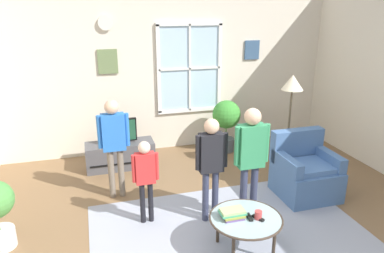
{
  "coord_description": "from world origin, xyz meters",
  "views": [
    {
      "loc": [
        -1.41,
        -3.34,
        2.53
      ],
      "look_at": [
        -0.19,
        0.86,
        1.07
      ],
      "focal_mm": 34.2,
      "sensor_mm": 36.0,
      "label": 1
    }
  ],
  "objects_px": {
    "tv_stand": "(120,155)",
    "book_stack": "(232,213)",
    "floor_lamp": "(292,92)",
    "remote_near_cup": "(258,218)",
    "person_black_shirt": "(211,159)",
    "person_green_shirt": "(251,153)",
    "potted_plant_by_window": "(226,119)",
    "television": "(119,131)",
    "cup": "(258,215)",
    "coffee_table": "(246,220)",
    "armchair": "(305,173)",
    "person_red_shirt": "(145,173)",
    "remote_near_books": "(249,217)",
    "person_blue_shirt": "(114,138)"
  },
  "relations": [
    {
      "from": "remote_near_cup",
      "to": "floor_lamp",
      "type": "distance_m",
      "value": 2.27
    },
    {
      "from": "person_black_shirt",
      "to": "person_green_shirt",
      "type": "height_order",
      "value": "person_green_shirt"
    },
    {
      "from": "cup",
      "to": "remote_near_cup",
      "type": "bearing_deg",
      "value": -109.74
    },
    {
      "from": "armchair",
      "to": "person_red_shirt",
      "type": "xyz_separation_m",
      "value": [
        -2.21,
        -0.08,
        0.33
      ]
    },
    {
      "from": "remote_near_books",
      "to": "person_red_shirt",
      "type": "relative_size",
      "value": 0.13
    },
    {
      "from": "person_green_shirt",
      "to": "floor_lamp",
      "type": "relative_size",
      "value": 0.92
    },
    {
      "from": "person_red_shirt",
      "to": "cup",
      "type": "bearing_deg",
      "value": -41.52
    },
    {
      "from": "television",
      "to": "person_green_shirt",
      "type": "xyz_separation_m",
      "value": [
        1.34,
        -1.99,
        0.27
      ]
    },
    {
      "from": "television",
      "to": "cup",
      "type": "xyz_separation_m",
      "value": [
        1.17,
        -2.59,
        -0.17
      ]
    },
    {
      "from": "book_stack",
      "to": "remote_near_books",
      "type": "xyz_separation_m",
      "value": [
        0.16,
        -0.07,
        -0.03
      ]
    },
    {
      "from": "person_black_shirt",
      "to": "potted_plant_by_window",
      "type": "relative_size",
      "value": 1.39
    },
    {
      "from": "tv_stand",
      "to": "person_red_shirt",
      "type": "xyz_separation_m",
      "value": [
        0.15,
        -1.69,
        0.45
      ]
    },
    {
      "from": "cup",
      "to": "coffee_table",
      "type": "bearing_deg",
      "value": 153.43
    },
    {
      "from": "person_green_shirt",
      "to": "person_blue_shirt",
      "type": "height_order",
      "value": "person_green_shirt"
    },
    {
      "from": "television",
      "to": "remote_near_books",
      "type": "bearing_deg",
      "value": -66.86
    },
    {
      "from": "tv_stand",
      "to": "book_stack",
      "type": "bearing_deg",
      "value": -69.56
    },
    {
      "from": "tv_stand",
      "to": "book_stack",
      "type": "height_order",
      "value": "book_stack"
    },
    {
      "from": "armchair",
      "to": "book_stack",
      "type": "relative_size",
      "value": 3.23
    },
    {
      "from": "armchair",
      "to": "person_red_shirt",
      "type": "distance_m",
      "value": 2.24
    },
    {
      "from": "remote_near_books",
      "to": "person_green_shirt",
      "type": "distance_m",
      "value": 0.78
    },
    {
      "from": "cup",
      "to": "person_blue_shirt",
      "type": "distance_m",
      "value": 2.14
    },
    {
      "from": "book_stack",
      "to": "person_blue_shirt",
      "type": "bearing_deg",
      "value": 124.79
    },
    {
      "from": "armchair",
      "to": "potted_plant_by_window",
      "type": "bearing_deg",
      "value": 104.53
    },
    {
      "from": "floor_lamp",
      "to": "television",
      "type": "bearing_deg",
      "value": 158.89
    },
    {
      "from": "tv_stand",
      "to": "television",
      "type": "relative_size",
      "value": 1.92
    },
    {
      "from": "person_green_shirt",
      "to": "person_blue_shirt",
      "type": "distance_m",
      "value": 1.81
    },
    {
      "from": "cup",
      "to": "person_blue_shirt",
      "type": "relative_size",
      "value": 0.07
    },
    {
      "from": "cup",
      "to": "person_green_shirt",
      "type": "bearing_deg",
      "value": 74.29
    },
    {
      "from": "remote_near_cup",
      "to": "potted_plant_by_window",
      "type": "height_order",
      "value": "potted_plant_by_window"
    },
    {
      "from": "floor_lamp",
      "to": "coffee_table",
      "type": "bearing_deg",
      "value": -131.39
    },
    {
      "from": "person_green_shirt",
      "to": "book_stack",
      "type": "bearing_deg",
      "value": -129.98
    },
    {
      "from": "floor_lamp",
      "to": "person_black_shirt",
      "type": "bearing_deg",
      "value": -149.8
    },
    {
      "from": "coffee_table",
      "to": "potted_plant_by_window",
      "type": "height_order",
      "value": "potted_plant_by_window"
    },
    {
      "from": "person_black_shirt",
      "to": "remote_near_books",
      "type": "bearing_deg",
      "value": -74.92
    },
    {
      "from": "remote_near_books",
      "to": "person_green_shirt",
      "type": "relative_size",
      "value": 0.1
    },
    {
      "from": "coffee_table",
      "to": "remote_near_cup",
      "type": "distance_m",
      "value": 0.13
    },
    {
      "from": "coffee_table",
      "to": "person_red_shirt",
      "type": "distance_m",
      "value": 1.27
    },
    {
      "from": "book_stack",
      "to": "cup",
      "type": "distance_m",
      "value": 0.27
    },
    {
      "from": "tv_stand",
      "to": "person_black_shirt",
      "type": "height_order",
      "value": "person_black_shirt"
    },
    {
      "from": "floor_lamp",
      "to": "book_stack",
      "type": "bearing_deg",
      "value": -134.88
    },
    {
      "from": "television",
      "to": "potted_plant_by_window",
      "type": "xyz_separation_m",
      "value": [
        1.9,
        0.19,
        -0.03
      ]
    },
    {
      "from": "armchair",
      "to": "person_red_shirt",
      "type": "height_order",
      "value": "person_red_shirt"
    },
    {
      "from": "remote_near_books",
      "to": "potted_plant_by_window",
      "type": "xyz_separation_m",
      "value": [
        0.8,
        2.74,
        0.18
      ]
    },
    {
      "from": "floor_lamp",
      "to": "remote_near_books",
      "type": "bearing_deg",
      "value": -130.41
    },
    {
      "from": "remote_near_cup",
      "to": "person_black_shirt",
      "type": "xyz_separation_m",
      "value": [
        -0.27,
        0.74,
        0.39
      ]
    },
    {
      "from": "tv_stand",
      "to": "person_black_shirt",
      "type": "bearing_deg",
      "value": -64.07
    },
    {
      "from": "remote_near_cup",
      "to": "person_green_shirt",
      "type": "height_order",
      "value": "person_green_shirt"
    },
    {
      "from": "person_green_shirt",
      "to": "television",
      "type": "bearing_deg",
      "value": 123.95
    },
    {
      "from": "book_stack",
      "to": "floor_lamp",
      "type": "distance_m",
      "value": 2.33
    },
    {
      "from": "person_black_shirt",
      "to": "person_red_shirt",
      "type": "bearing_deg",
      "value": 167.49
    }
  ]
}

